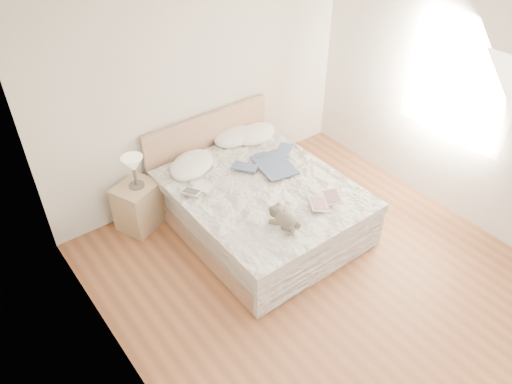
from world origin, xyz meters
TOP-DOWN VIEW (x-y plane):
  - floor at (0.00, 0.00)m, footprint 4.00×4.50m
  - ceiling at (0.00, 0.00)m, footprint 4.00×4.50m
  - wall_back at (0.00, 2.25)m, footprint 4.00×0.02m
  - wall_left at (-2.00, 0.00)m, footprint 0.02×4.50m
  - wall_right at (2.00, 0.00)m, footprint 0.02×4.50m
  - window at (1.99, 0.30)m, footprint 0.02×1.30m
  - bed at (0.00, 1.19)m, footprint 1.72×2.14m
  - nightstand at (-1.08, 2.00)m, footprint 0.57×0.54m
  - table_lamp at (-1.06, 1.99)m, footprint 0.29×0.29m
  - pillow_left at (-0.43, 1.87)m, footprint 0.74×0.67m
  - pillow_middle at (0.32, 2.08)m, footprint 0.60×0.45m
  - pillow_right at (0.56, 1.97)m, footprint 0.64×0.50m
  - blouse at (0.33, 1.31)m, footprint 0.68×0.71m
  - photo_book at (-0.62, 1.45)m, footprint 0.35×0.31m
  - childrens_book at (0.34, 0.49)m, footprint 0.46×0.41m
  - teddy_bear at (-0.24, 0.44)m, footprint 0.25×0.33m

SIDE VIEW (x-z plane):
  - floor at x=0.00m, z-range 0.00..0.00m
  - nightstand at x=-1.08m, z-range 0.00..0.56m
  - bed at x=0.00m, z-range -0.19..0.81m
  - blouse at x=0.33m, z-range 0.62..0.64m
  - photo_book at x=-0.62m, z-range 0.62..0.64m
  - childrens_book at x=0.34m, z-range 0.62..0.64m
  - pillow_left at x=-0.43m, z-range 0.55..0.73m
  - pillow_middle at x=0.32m, z-range 0.55..0.73m
  - pillow_right at x=0.56m, z-range 0.55..0.73m
  - teddy_bear at x=-0.24m, z-range 0.57..0.73m
  - table_lamp at x=-1.06m, z-range 0.64..1.02m
  - wall_back at x=0.00m, z-range 0.00..2.70m
  - wall_left at x=-2.00m, z-range 0.00..2.70m
  - wall_right at x=2.00m, z-range 0.00..2.70m
  - window at x=1.99m, z-range 0.90..2.00m
  - ceiling at x=0.00m, z-range 2.70..2.70m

